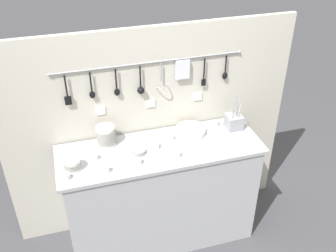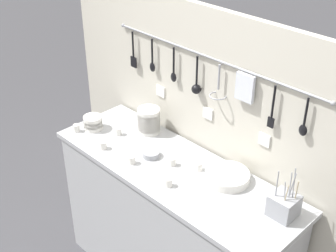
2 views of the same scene
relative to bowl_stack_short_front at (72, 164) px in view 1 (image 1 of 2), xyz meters
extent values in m
plane|color=#424247|center=(0.66, 0.07, -1.00)|extent=(20.00, 20.00, 0.00)
cube|color=#ADAFB5|center=(0.66, 0.07, -0.06)|extent=(1.58, 0.54, 0.03)
cube|color=#ADAFB5|center=(0.66, 0.07, -0.54)|extent=(1.51, 0.51, 0.93)
cube|color=beige|center=(0.66, 0.37, -0.09)|extent=(2.38, 0.04, 1.82)
cylinder|color=#93969E|center=(0.66, 0.34, 0.55)|extent=(1.45, 0.01, 0.01)
sphere|color=#93969E|center=(-0.06, 0.34, 0.55)|extent=(0.02, 0.02, 0.02)
sphere|color=#93969E|center=(1.39, 0.34, 0.55)|extent=(0.02, 0.02, 0.02)
cylinder|color=black|center=(0.04, 0.33, 0.45)|extent=(0.01, 0.01, 0.17)
cube|color=black|center=(0.04, 0.33, 0.33)|extent=(0.05, 0.01, 0.07)
cylinder|color=#93969E|center=(0.04, 0.34, 0.54)|extent=(0.00, 0.01, 0.02)
cylinder|color=black|center=(0.22, 0.33, 0.46)|extent=(0.01, 0.01, 0.16)
ellipsoid|color=black|center=(0.22, 0.33, 0.35)|extent=(0.04, 0.02, 0.06)
cylinder|color=#93969E|center=(0.22, 0.34, 0.54)|extent=(0.01, 0.01, 0.02)
cylinder|color=black|center=(0.40, 0.33, 0.45)|extent=(0.01, 0.01, 0.16)
ellipsoid|color=black|center=(0.40, 0.33, 0.35)|extent=(0.04, 0.02, 0.06)
cylinder|color=#93969E|center=(0.40, 0.34, 0.54)|extent=(0.01, 0.01, 0.02)
cylinder|color=black|center=(0.58, 0.33, 0.45)|extent=(0.01, 0.01, 0.18)
sphere|color=black|center=(0.58, 0.33, 0.33)|extent=(0.06, 0.06, 0.06)
cylinder|color=#93969E|center=(0.58, 0.34, 0.54)|extent=(0.01, 0.01, 0.02)
cylinder|color=#93969E|center=(0.74, 0.33, 0.46)|extent=(0.01, 0.01, 0.14)
torus|color=#93969E|center=(0.74, 0.33, 0.35)|extent=(0.10, 0.10, 0.01)
cylinder|color=#93969E|center=(0.74, 0.34, 0.54)|extent=(0.01, 0.01, 0.02)
cube|color=silver|center=(0.92, 0.33, 0.46)|extent=(0.11, 0.02, 0.15)
cylinder|color=#93969E|center=(0.92, 0.34, 0.54)|extent=(0.01, 0.01, 0.02)
cylinder|color=black|center=(1.09, 0.33, 0.45)|extent=(0.01, 0.01, 0.18)
cube|color=black|center=(1.09, 0.33, 0.33)|extent=(0.04, 0.01, 0.06)
cylinder|color=#93969E|center=(1.09, 0.34, 0.54)|extent=(0.01, 0.01, 0.02)
cylinder|color=black|center=(1.27, 0.33, 0.46)|extent=(0.01, 0.01, 0.15)
ellipsoid|color=black|center=(1.27, 0.33, 0.36)|extent=(0.04, 0.02, 0.06)
cylinder|color=#93969E|center=(1.27, 0.34, 0.54)|extent=(0.00, 0.01, 0.02)
cube|color=white|center=(0.27, 0.35, 0.20)|extent=(0.07, 0.01, 0.07)
cube|color=white|center=(0.66, 0.35, 0.20)|extent=(0.07, 0.01, 0.07)
cube|color=white|center=(1.06, 0.35, 0.20)|extent=(0.07, 0.01, 0.07)
cylinder|color=silver|center=(0.00, 0.00, -0.02)|extent=(0.12, 0.12, 0.04)
cylinder|color=silver|center=(0.00, 0.00, 0.00)|extent=(0.12, 0.12, 0.04)
cylinder|color=silver|center=(0.00, 0.00, 0.02)|extent=(0.12, 0.12, 0.04)
cylinder|color=silver|center=(0.28, 0.23, -0.02)|extent=(0.14, 0.14, 0.04)
cylinder|color=silver|center=(0.28, 0.23, 0.00)|extent=(0.14, 0.14, 0.04)
cylinder|color=silver|center=(0.28, 0.23, 0.02)|extent=(0.14, 0.14, 0.04)
cylinder|color=silver|center=(0.28, 0.23, 0.05)|extent=(0.14, 0.14, 0.04)
cylinder|color=silver|center=(0.28, 0.23, 0.07)|extent=(0.14, 0.14, 0.04)
cylinder|color=silver|center=(0.28, 0.23, 0.10)|extent=(0.14, 0.14, 0.04)
cylinder|color=silver|center=(0.95, 0.19, -0.04)|extent=(0.24, 0.24, 0.01)
cylinder|color=silver|center=(0.95, 0.19, -0.03)|extent=(0.24, 0.24, 0.01)
cylinder|color=silver|center=(0.95, 0.19, -0.02)|extent=(0.24, 0.24, 0.01)
cylinder|color=silver|center=(0.95, 0.19, -0.02)|extent=(0.24, 0.24, 0.01)
cylinder|color=silver|center=(0.95, 0.19, -0.01)|extent=(0.24, 0.24, 0.01)
cylinder|color=silver|center=(0.95, 0.19, 0.00)|extent=(0.24, 0.24, 0.01)
cylinder|color=#93969E|center=(0.49, 0.05, -0.03)|extent=(0.10, 0.10, 0.03)
cube|color=#93969E|center=(1.32, 0.17, 0.01)|extent=(0.13, 0.13, 0.12)
cylinder|color=#C6B793|center=(1.36, 0.19, 0.10)|extent=(0.02, 0.02, 0.17)
cylinder|color=#93969E|center=(1.33, 0.15, 0.09)|extent=(0.02, 0.01, 0.16)
cylinder|color=#93969E|center=(1.34, 0.20, 0.12)|extent=(0.03, 0.02, 0.22)
cylinder|color=#93969E|center=(1.34, 0.18, 0.12)|extent=(0.03, 0.01, 0.21)
cylinder|color=#C6B793|center=(1.34, 0.15, 0.09)|extent=(0.03, 0.02, 0.16)
cylinder|color=#93969E|center=(1.32, 0.20, 0.10)|extent=(0.02, 0.02, 0.18)
cylinder|color=#93969E|center=(1.28, 0.14, 0.12)|extent=(0.01, 0.01, 0.21)
cylinder|color=silver|center=(0.23, -0.10, -0.02)|extent=(0.04, 0.04, 0.05)
cylinder|color=silver|center=(0.78, 0.15, -0.02)|extent=(0.04, 0.04, 0.05)
cylinder|color=silver|center=(0.76, -0.07, -0.02)|extent=(0.04, 0.04, 0.05)
cylinder|color=silver|center=(0.64, 0.08, -0.02)|extent=(0.04, 0.04, 0.05)
cylinder|color=silver|center=(1.19, 0.24, -0.02)|extent=(0.04, 0.04, 0.05)
cylinder|color=silver|center=(0.17, 0.07, -0.02)|extent=(0.04, 0.04, 0.05)
cylinder|color=silver|center=(0.47, -0.07, -0.02)|extent=(0.04, 0.04, 0.05)
cylinder|color=silver|center=(-0.05, -0.10, -0.02)|extent=(0.04, 0.04, 0.05)
camera|label=1|loc=(0.04, -2.27, 1.75)|focal=42.00mm
camera|label=2|loc=(2.17, -1.46, 1.54)|focal=50.00mm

